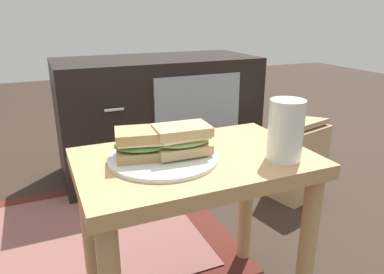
% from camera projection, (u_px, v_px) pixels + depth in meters
% --- Properties ---
extents(side_table, '(0.56, 0.36, 0.46)m').
position_uv_depth(side_table, '(195.00, 190.00, 0.90)').
color(side_table, tan).
rests_on(side_table, ground).
extents(tv_cabinet, '(0.96, 0.46, 0.58)m').
position_uv_depth(tv_cabinet, '(158.00, 116.00, 1.83)').
color(tv_cabinet, black).
rests_on(tv_cabinet, ground).
extents(area_rug, '(1.14, 0.85, 0.01)m').
position_uv_depth(area_rug, '(65.00, 241.00, 1.31)').
color(area_rug, '#4C1E19').
rests_on(area_rug, ground).
extents(plate, '(0.26, 0.26, 0.01)m').
position_uv_depth(plate, '(163.00, 158.00, 0.85)').
color(plate, silver).
rests_on(plate, side_table).
extents(sandwich_front, '(0.15, 0.12, 0.07)m').
position_uv_depth(sandwich_front, '(143.00, 143.00, 0.83)').
color(sandwich_front, tan).
rests_on(sandwich_front, plate).
extents(sandwich_back, '(0.14, 0.09, 0.07)m').
position_uv_depth(sandwich_back, '(182.00, 140.00, 0.84)').
color(sandwich_back, tan).
rests_on(sandwich_back, plate).
extents(beer_glass, '(0.08, 0.08, 0.14)m').
position_uv_depth(beer_glass, '(286.00, 131.00, 0.83)').
color(beer_glass, silver).
rests_on(beer_glass, side_table).
extents(paper_bag, '(0.25, 0.22, 0.36)m').
position_uv_depth(paper_bag, '(296.00, 159.00, 1.60)').
color(paper_bag, tan).
rests_on(paper_bag, ground).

